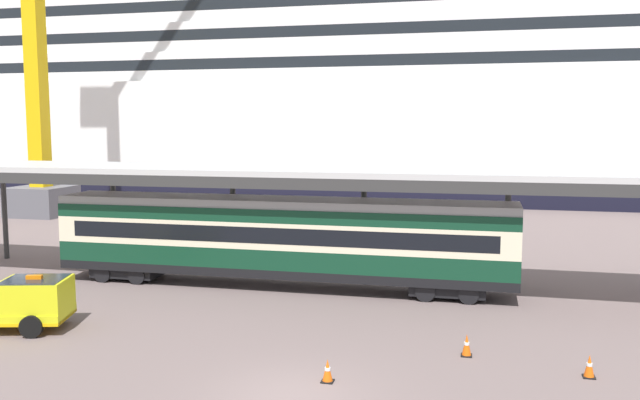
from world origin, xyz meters
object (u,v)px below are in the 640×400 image
at_px(cruise_ship, 302,93).
at_px(traffic_cone_near, 589,366).
at_px(service_truck, 10,303).
at_px(train_carriage, 281,238).
at_px(traffic_cone_mid, 467,345).
at_px(dockside_crane, 43,24).
at_px(traffic_cone_far, 328,371).

xyz_separation_m(cruise_ship, traffic_cone_near, (23.05, -53.27, -10.57)).
height_order(service_truck, traffic_cone_near, service_truck).
distance_m(train_carriage, traffic_cone_mid, 11.64).
relative_size(train_carriage, service_truck, 3.81).
xyz_separation_m(cruise_ship, train_carriage, (10.89, -44.57, -8.61)).
relative_size(traffic_cone_near, traffic_cone_mid, 0.95).
bearing_deg(cruise_ship, traffic_cone_near, -66.60).
distance_m(traffic_cone_mid, dockside_crane, 45.67).
bearing_deg(traffic_cone_near, dockside_crane, 143.57).
xyz_separation_m(cruise_ship, dockside_crane, (-14.46, -25.58, 4.47)).
relative_size(traffic_cone_mid, traffic_cone_far, 1.07).
distance_m(cruise_ship, traffic_cone_near, 59.00).
relative_size(cruise_ship, train_carriage, 6.28).
bearing_deg(service_truck, train_carriage, 48.09).
bearing_deg(traffic_cone_near, train_carriage, 144.41).
bearing_deg(traffic_cone_mid, traffic_cone_far, -140.45).
bearing_deg(traffic_cone_mid, dockside_crane, 141.89).
relative_size(cruise_ship, traffic_cone_far, 195.33).
distance_m(traffic_cone_near, traffic_cone_mid, 3.74).
bearing_deg(traffic_cone_far, service_truck, 169.76).
relative_size(cruise_ship, dockside_crane, 2.64).
xyz_separation_m(train_carriage, service_truck, (-7.72, -8.60, -1.31)).
bearing_deg(dockside_crane, traffic_cone_mid, -38.11).
bearing_deg(dockside_crane, traffic_cone_near, -36.43).
xyz_separation_m(traffic_cone_near, traffic_cone_far, (-7.47, -2.15, -0.01)).
xyz_separation_m(traffic_cone_near, dockside_crane, (-37.51, 27.68, 15.05)).
bearing_deg(traffic_cone_mid, service_truck, -176.59).
relative_size(service_truck, traffic_cone_far, 8.16).
height_order(service_truck, dockside_crane, dockside_crane).
distance_m(service_truck, traffic_cone_far, 12.63).
distance_m(cruise_ship, service_truck, 54.18).
xyz_separation_m(cruise_ship, traffic_cone_mid, (19.47, -52.20, -10.56)).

